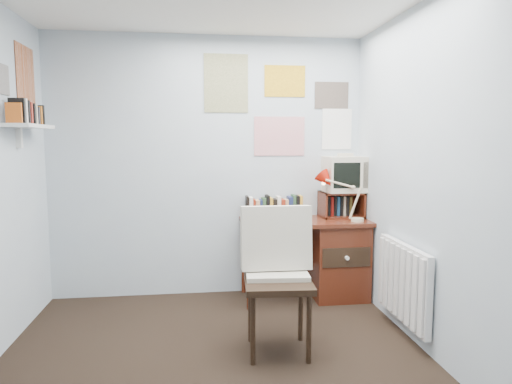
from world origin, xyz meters
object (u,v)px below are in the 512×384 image
desk (332,255)px  desk_lamp (358,199)px  tv_riser (341,204)px  desk_chair (278,284)px  radiator (404,282)px  crt_tv (345,172)px  wall_shelf (29,126)px

desk → desk_lamp: 0.62m
tv_riser → desk_chair: bearing=-125.1°
desk_chair → radiator: (1.01, 0.16, -0.08)m
tv_riser → radiator: bearing=-80.7°
crt_tv → radiator: crt_tv is taller
radiator → wall_shelf: 3.15m
radiator → desk: bearing=107.2°
tv_riser → crt_tv: 0.32m
desk_lamp → desk_chair: bearing=-153.6°
radiator → wall_shelf: size_ratio=1.29×
desk_chair → desk: bearing=60.6°
desk_chair → crt_tv: crt_tv is taller
crt_tv → wall_shelf: size_ratio=0.64×
desk → radiator: 0.97m
desk → desk_lamp: (0.19, -0.15, 0.57)m
desk_chair → desk_lamp: bearing=49.8°
desk → tv_riser: (0.12, 0.11, 0.48)m
desk → wall_shelf: wall_shelf is taller
desk → desk_chair: size_ratio=1.19×
desk_lamp → radiator: bearing=-102.1°
desk_chair → tv_riser: bearing=59.1°
desk_chair → desk_lamp: size_ratio=2.38×
desk_chair → wall_shelf: 2.27m
desk → desk_chair: (-0.72, -1.09, 0.10)m
desk → tv_riser: size_ratio=3.00×
desk_lamp → tv_riser: bearing=86.3°
desk → radiator: desk is taller
desk_chair → tv_riser: (0.84, 1.20, 0.38)m
desk → wall_shelf: bearing=-171.6°
wall_shelf → radiator: bearing=-10.9°
desk_chair → wall_shelf: (-1.85, 0.71, 1.12)m
tv_riser → wall_shelf: size_ratio=0.65×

